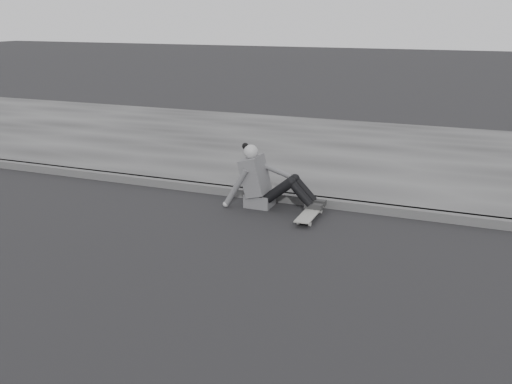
# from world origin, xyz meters

# --- Properties ---
(ground) EXTENTS (80.00, 80.00, 0.00)m
(ground) POSITION_xyz_m (0.00, 0.00, 0.00)
(ground) COLOR black
(ground) RESTS_ON ground
(curb) EXTENTS (24.00, 0.16, 0.12)m
(curb) POSITION_xyz_m (0.00, 2.58, 0.06)
(curb) COLOR #474747
(curb) RESTS_ON ground
(sidewalk) EXTENTS (24.00, 6.00, 0.12)m
(sidewalk) POSITION_xyz_m (0.00, 5.60, 0.06)
(sidewalk) COLOR #3D3D3D
(sidewalk) RESTS_ON ground
(skateboard) EXTENTS (0.20, 0.78, 0.09)m
(skateboard) POSITION_xyz_m (0.87, 2.02, 0.07)
(skateboard) COLOR #A1A19C
(skateboard) RESTS_ON ground
(seated_woman) EXTENTS (1.38, 0.46, 0.88)m
(seated_woman) POSITION_xyz_m (0.14, 2.27, 0.36)
(seated_woman) COLOR #505052
(seated_woman) RESTS_ON ground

